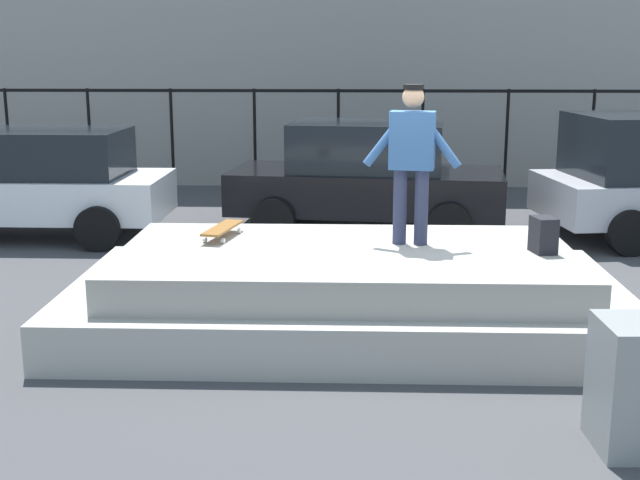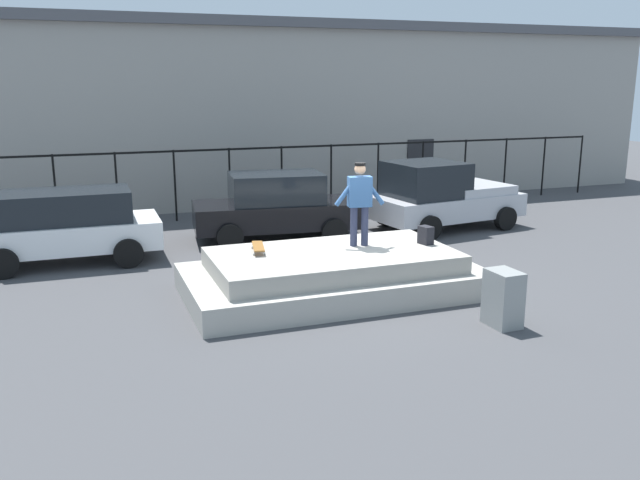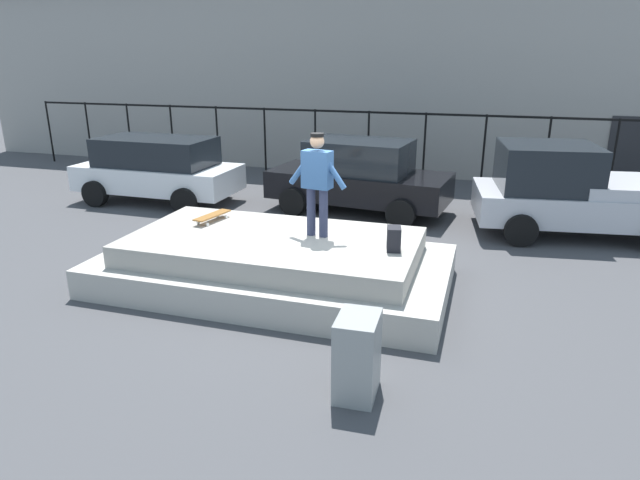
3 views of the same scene
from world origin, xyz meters
name	(u,v)px [view 1 (image 1 of 3)]	position (x,y,z in m)	size (l,w,h in m)	color
ground_plane	(403,318)	(0.00, 0.00, 0.00)	(60.00, 60.00, 0.00)	#424244
concrete_ledge	(346,292)	(-0.61, -0.29, 0.37)	(5.56, 2.99, 0.82)	#ADA89E
skateboarder	(412,153)	(0.05, -0.03, 1.76)	(1.00, 0.31, 1.63)	#2D334C
skateboard	(222,229)	(-1.93, 0.19, 0.92)	(0.36, 0.82, 0.12)	brown
backpack	(543,235)	(1.34, -0.36, 1.00)	(0.28, 0.20, 0.36)	black
car_white_hatchback_near	(32,180)	(-5.36, 3.81, 0.86)	(4.04, 2.01, 1.62)	white
car_black_sedan_mid	(366,176)	(-0.32, 4.40, 0.86)	(4.35, 2.37, 1.69)	black
utility_box	(629,386)	(1.40, -2.89, 0.47)	(0.44, 0.60, 0.94)	gray
fence_row	(380,126)	(0.00, 7.55, 1.35)	(24.06, 0.06, 2.05)	black
warehouse_building	(374,43)	(0.00, 12.63, 2.93)	(31.23, 8.26, 5.85)	gray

